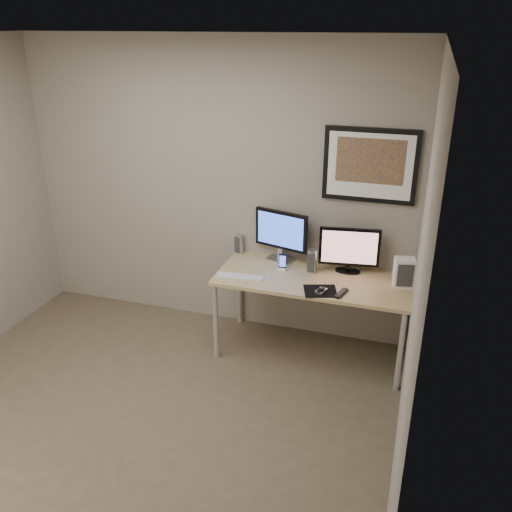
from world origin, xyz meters
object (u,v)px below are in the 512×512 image
object	(u,v)px
framed_art	(370,165)
fan_unit	(404,273)
phone_dock	(283,262)
keyboard	(240,276)
speaker_left	(239,244)
speaker_right	(312,261)
desk	(313,285)
monitor_tv	(349,249)
monitor_large	(281,234)

from	to	relation	value
framed_art	fan_unit	world-z (taller)	framed_art
phone_dock	keyboard	xyz separation A→B (m)	(-0.30, -0.25, -0.07)
speaker_left	speaker_right	xyz separation A→B (m)	(0.71, -0.21, 0.01)
desk	speaker_left	distance (m)	0.83
desk	fan_unit	world-z (taller)	fan_unit
phone_dock	keyboard	bearing A→B (deg)	-143.01
monitor_tv	framed_art	bearing A→B (deg)	46.56
speaker_right	monitor_large	bearing A→B (deg)	148.20
monitor_large	monitor_tv	size ratio (longest dim) A/B	0.98
keyboard	fan_unit	world-z (taller)	fan_unit
speaker_right	monitor_tv	bearing A→B (deg)	13.27
monitor_large	monitor_tv	bearing A→B (deg)	8.69
speaker_left	phone_dock	distance (m)	0.52
speaker_right	keyboard	bearing A→B (deg)	-157.60
monitor_large	desk	bearing A→B (deg)	-21.27
phone_dock	monitor_tv	bearing A→B (deg)	9.49
monitor_tv	phone_dock	distance (m)	0.57
framed_art	monitor_large	size ratio (longest dim) A/B	1.53
monitor_large	phone_dock	size ratio (longest dim) A/B	3.38
speaker_right	keyboard	size ratio (longest dim) A/B	0.50
framed_art	monitor_large	world-z (taller)	framed_art
speaker_right	phone_dock	xyz separation A→B (m)	(-0.24, -0.03, -0.03)
desk	keyboard	distance (m)	0.62
keyboard	monitor_large	bearing A→B (deg)	57.93
speaker_right	speaker_left	bearing A→B (deg)	159.20
keyboard	fan_unit	distance (m)	1.33
fan_unit	monitor_tv	bearing A→B (deg)	151.48
framed_art	speaker_left	size ratio (longest dim) A/B	4.24
monitor_large	framed_art	bearing A→B (deg)	20.84
phone_dock	fan_unit	distance (m)	1.00
monitor_tv	keyboard	xyz separation A→B (m)	(-0.84, -0.37, -0.20)
keyboard	framed_art	bearing A→B (deg)	24.57
desk	phone_dock	size ratio (longest dim) A/B	10.99
phone_dock	speaker_right	bearing A→B (deg)	2.82
monitor_tv	desk	bearing A→B (deg)	-150.62
framed_art	speaker_left	distance (m)	1.37
speaker_right	fan_unit	xyz separation A→B (m)	(0.75, -0.04, 0.02)
speaker_right	phone_dock	world-z (taller)	speaker_right
speaker_left	framed_art	bearing A→B (deg)	17.70
fan_unit	monitor_large	bearing A→B (deg)	156.94
fan_unit	desk	bearing A→B (deg)	172.33
framed_art	monitor_large	bearing A→B (deg)	-174.04
phone_dock	monitor_large	bearing A→B (deg)	106.97
desk	monitor_large	bearing A→B (deg)	143.86
speaker_left	fan_unit	world-z (taller)	fan_unit
monitor_large	keyboard	size ratio (longest dim) A/B	1.21
desk	monitor_tv	world-z (taller)	monitor_tv
speaker_left	speaker_right	size ratio (longest dim) A/B	0.88
desk	framed_art	xyz separation A→B (m)	(0.35, 0.33, 0.96)
desk	monitor_tv	size ratio (longest dim) A/B	3.20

